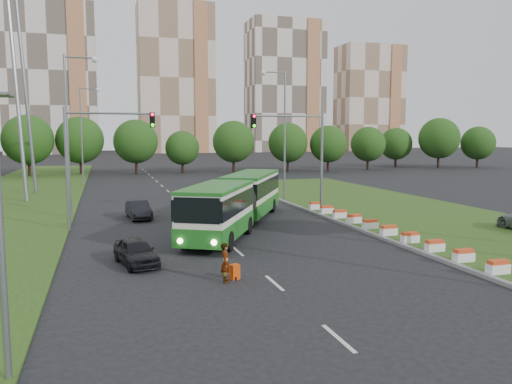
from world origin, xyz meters
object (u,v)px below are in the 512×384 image
object	(u,v)px
traffic_mast_median	(302,146)
car_left_far	(139,210)
articulated_bus	(232,201)
pedestrian	(226,263)
traffic_mast_left	(93,148)
shopping_trolley	(235,272)
car_left_near	(136,252)

from	to	relation	value
traffic_mast_median	car_left_far	distance (m)	13.19
articulated_bus	pedestrian	distance (m)	12.92
traffic_mast_left	car_left_far	distance (m)	6.44
traffic_mast_left	shopping_trolley	xyz separation A→B (m)	(5.91, -13.97, -5.03)
traffic_mast_median	shopping_trolley	world-z (taller)	traffic_mast_median
traffic_mast_median	pedestrian	xyz separation A→B (m)	(-9.71, -15.27, -4.51)
articulated_bus	shopping_trolley	world-z (taller)	articulated_bus
traffic_mast_left	articulated_bus	size ratio (longest dim) A/B	0.46
car_left_far	shopping_trolley	xyz separation A→B (m)	(2.89, -17.20, -0.34)
traffic_mast_left	car_left_far	xyz separation A→B (m)	(3.03, 3.23, -4.68)
car_left_near	shopping_trolley	size ratio (longest dim) A/B	5.72
pedestrian	articulated_bus	bearing A→B (deg)	4.36
traffic_mast_median	traffic_mast_left	distance (m)	15.19
pedestrian	shopping_trolley	world-z (taller)	pedestrian
traffic_mast_left	shopping_trolley	world-z (taller)	traffic_mast_left
car_left_near	shopping_trolley	bearing A→B (deg)	-56.53
shopping_trolley	car_left_near	bearing A→B (deg)	114.80
car_left_far	pedestrian	world-z (taller)	pedestrian
traffic_mast_median	car_left_near	size ratio (longest dim) A/B	2.14
car_left_far	shopping_trolley	bearing A→B (deg)	-86.40
traffic_mast_left	car_left_far	bearing A→B (deg)	46.87
traffic_mast_left	pedestrian	bearing A→B (deg)	-69.11
articulated_bus	traffic_mast_left	bearing A→B (deg)	-163.08
traffic_mast_left	traffic_mast_median	bearing A→B (deg)	3.77
traffic_mast_median	pedestrian	world-z (taller)	traffic_mast_median
articulated_bus	car_left_far	xyz separation A→B (m)	(-5.87, 5.09, -1.10)
traffic_mast_median	car_left_near	xyz separation A→B (m)	(-13.15, -11.24, -4.71)
car_left_near	pedestrian	bearing A→B (deg)	-62.42
traffic_mast_left	pedestrian	world-z (taller)	traffic_mast_left
shopping_trolley	traffic_mast_left	bearing A→B (deg)	91.37
pedestrian	shopping_trolley	distance (m)	0.76
traffic_mast_left	car_left_far	size ratio (longest dim) A/B	1.98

